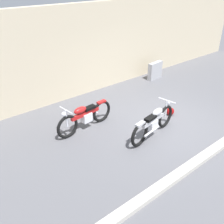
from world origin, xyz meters
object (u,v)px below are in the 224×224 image
Objects in this scene: stone_marker at (155,71)px; motorcycle_silver at (154,122)px; helmet at (170,111)px; motorcycle_red at (85,116)px.

stone_marker is 0.40× the size of motorcycle_silver.
motorcycle_red is (-2.67, 1.06, 0.30)m from helmet.
stone_marker is 3.01× the size of helmet.
stone_marker is at bearing -167.20° from motorcycle_red.
stone_marker is 4.99m from motorcycle_red.
motorcycle_red is (-4.75, -1.52, 0.07)m from stone_marker.
motorcycle_red reaches higher than helmet.
motorcycle_silver reaches higher than motorcycle_red.
motorcycle_red is (-1.32, 1.53, -0.00)m from motorcycle_silver.
stone_marker is 3.33m from helmet.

